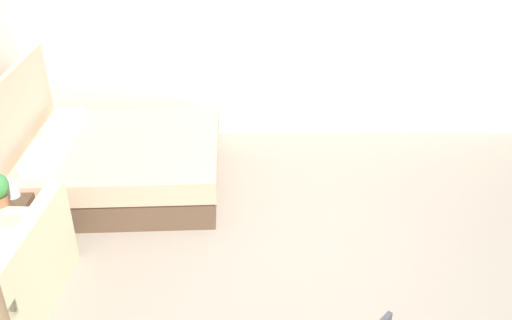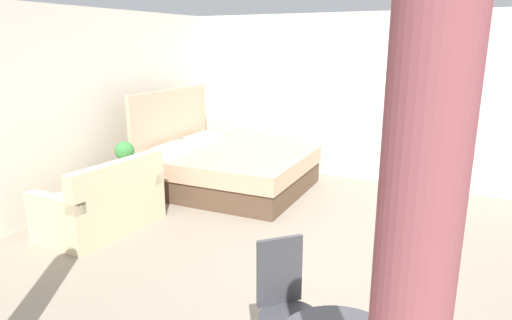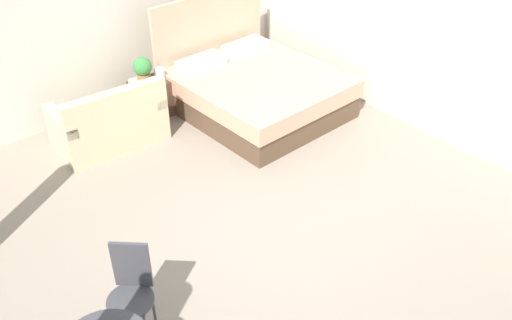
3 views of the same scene
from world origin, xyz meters
name	(u,v)px [view 1 (image 1 of 3)]	position (x,y,z in m)	size (l,w,h in m)	color
ground_plane	(307,275)	(0.00, 0.00, -0.01)	(8.90, 9.72, 0.02)	gray
wall_right	(290,42)	(2.95, 0.00, 1.25)	(0.12, 6.72, 2.50)	silver
bed	(118,161)	(1.55, 1.98, 0.32)	(1.94, 2.16, 1.40)	brown
couch	(6,278)	(-0.36, 2.49, 0.29)	(1.32, 0.85, 0.84)	beige
nightstand	(11,226)	(0.42, 2.75, 0.25)	(0.53, 0.40, 0.51)	#473323
vase	(11,189)	(0.54, 2.72, 0.58)	(0.14, 0.14, 0.15)	silver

